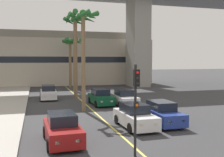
{
  "coord_description": "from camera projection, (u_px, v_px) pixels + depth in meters",
  "views": [
    {
      "loc": [
        -4.73,
        -2.71,
        4.41
      ],
      "look_at": [
        0.0,
        14.0,
        3.2
      ],
      "focal_mm": 43.47,
      "sensor_mm": 36.0,
      "label": 1
    }
  ],
  "objects": [
    {
      "name": "pier_building_backdrop",
      "position": [
        62.0,
        59.0,
        49.07
      ],
      "size": [
        31.73,
        8.04,
        9.26
      ],
      "color": "#BCB29E",
      "rests_on": "ground"
    },
    {
      "name": "lane_stripe_center",
      "position": [
        85.0,
        104.0,
        27.23
      ],
      "size": [
        0.14,
        56.0,
        0.01
      ],
      "primitive_type": "cube",
      "color": "#DBCC4C",
      "rests_on": "ground"
    },
    {
      "name": "car_queue_second",
      "position": [
        62.0,
        129.0,
        14.44
      ],
      "size": [
        1.95,
        4.16,
        1.56
      ],
      "color": "maroon",
      "rests_on": "ground"
    },
    {
      "name": "palm_tree_farthest_median",
      "position": [
        70.0,
        50.0,
        43.05
      ],
      "size": [
        2.63,
        2.66,
        7.68
      ],
      "color": "brown",
      "rests_on": "ground"
    },
    {
      "name": "car_queue_fourth",
      "position": [
        101.0,
        97.0,
        26.52
      ],
      "size": [
        1.95,
        4.16,
        1.56
      ],
      "color": "#0C4728",
      "rests_on": "ground"
    },
    {
      "name": "car_queue_sixth",
      "position": [
        48.0,
        93.0,
        30.19
      ],
      "size": [
        1.88,
        4.12,
        1.56
      ],
      "color": "white",
      "rests_on": "ground"
    },
    {
      "name": "palm_tree_far_median",
      "position": [
        83.0,
        31.0,
        22.83
      ],
      "size": [
        2.61,
        2.81,
        8.62
      ],
      "color": "brown",
      "rests_on": "ground"
    },
    {
      "name": "car_queue_third",
      "position": [
        124.0,
        98.0,
        26.01
      ],
      "size": [
        1.87,
        4.12,
        1.56
      ],
      "color": "white",
      "rests_on": "ground"
    },
    {
      "name": "car_queue_fifth",
      "position": [
        162.0,
        114.0,
        18.55
      ],
      "size": [
        1.87,
        4.12,
        1.56
      ],
      "color": "navy",
      "rests_on": "ground"
    },
    {
      "name": "palm_tree_mid_median",
      "position": [
        75.0,
        37.0,
        30.96
      ],
      "size": [
        2.77,
        2.84,
        9.4
      ],
      "color": "brown",
      "rests_on": "ground"
    },
    {
      "name": "palm_tree_near_median",
      "position": [
        75.0,
        50.0,
        37.28
      ],
      "size": [
        2.93,
        3.02,
        7.52
      ],
      "color": "brown",
      "rests_on": "ground"
    },
    {
      "name": "traffic_light_median_near",
      "position": [
        136.0,
        98.0,
        12.11
      ],
      "size": [
        0.24,
        0.37,
        4.2
      ],
      "color": "black",
      "rests_on": "ground"
    },
    {
      "name": "car_queue_front",
      "position": [
        135.0,
        116.0,
        17.62
      ],
      "size": [
        1.92,
        4.14,
        1.56
      ],
      "color": "white",
      "rests_on": "ground"
    }
  ]
}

